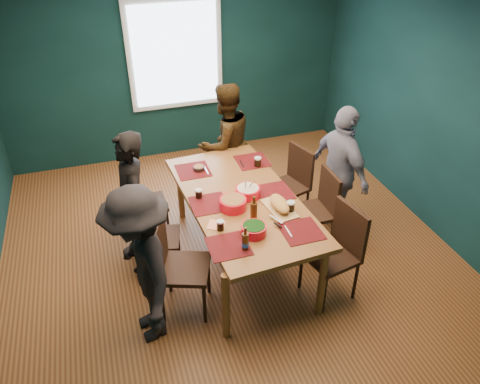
# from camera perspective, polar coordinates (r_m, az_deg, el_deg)

# --- Properties ---
(room) EXTENTS (5.01, 5.01, 2.71)m
(room) POSITION_cam_1_polar(r_m,az_deg,el_deg) (4.98, -2.82, 7.38)
(room) COLOR #92592A
(room) RESTS_ON ground
(dining_table) EXTENTS (1.23, 2.23, 0.82)m
(dining_table) POSITION_cam_1_polar(r_m,az_deg,el_deg) (4.91, 0.24, -1.50)
(dining_table) COLOR #945D2C
(dining_table) RESTS_ON floor
(chair_left_far) EXTENTS (0.43, 0.43, 0.90)m
(chair_left_far) POSITION_cam_1_polar(r_m,az_deg,el_deg) (5.49, -12.09, -0.88)
(chair_left_far) COLOR black
(chair_left_far) RESTS_ON floor
(chair_left_mid) EXTENTS (0.50, 0.50, 0.91)m
(chair_left_mid) POSITION_cam_1_polar(r_m,az_deg,el_deg) (4.97, -10.87, -4.79)
(chair_left_mid) COLOR black
(chair_left_mid) RESTS_ON floor
(chair_left_near) EXTENTS (0.60, 0.60, 1.03)m
(chair_left_near) POSITION_cam_1_polar(r_m,az_deg,el_deg) (4.47, -8.13, -8.25)
(chair_left_near) COLOR black
(chair_left_near) RESTS_ON floor
(chair_right_far) EXTENTS (0.54, 0.54, 0.95)m
(chair_right_far) POSITION_cam_1_polar(r_m,az_deg,el_deg) (5.74, 6.52, 1.64)
(chair_right_far) COLOR black
(chair_right_far) RESTS_ON floor
(chair_right_mid) EXTENTS (0.43, 0.43, 0.95)m
(chair_right_mid) POSITION_cam_1_polar(r_m,az_deg,el_deg) (5.32, 9.71, -1.48)
(chair_right_mid) COLOR black
(chair_right_mid) RESTS_ON floor
(chair_right_near) EXTENTS (0.54, 0.54, 1.01)m
(chair_right_near) POSITION_cam_1_polar(r_m,az_deg,el_deg) (4.72, 12.00, -6.41)
(chair_right_near) COLOR black
(chair_right_near) RESTS_ON floor
(person_far_left) EXTENTS (0.43, 0.61, 1.59)m
(person_far_left) POSITION_cam_1_polar(r_m,az_deg,el_deg) (4.95, -12.94, -1.41)
(person_far_left) COLOR black
(person_far_left) RESTS_ON floor
(person_back) EXTENTS (0.92, 0.82, 1.58)m
(person_back) POSITION_cam_1_polar(r_m,az_deg,el_deg) (6.00, -1.80, 5.95)
(person_back) COLOR black
(person_back) RESTS_ON floor
(person_right) EXTENTS (0.53, 0.98, 1.59)m
(person_right) POSITION_cam_1_polar(r_m,az_deg,el_deg) (5.50, 12.13, 2.43)
(person_right) COLOR white
(person_right) RESTS_ON floor
(person_near_left) EXTENTS (0.71, 1.09, 1.58)m
(person_near_left) POSITION_cam_1_polar(r_m,az_deg,el_deg) (4.17, -11.93, -8.98)
(person_near_left) COLOR black
(person_near_left) RESTS_ON floor
(bowl_salad) EXTENTS (0.28, 0.28, 0.11)m
(bowl_salad) POSITION_cam_1_polar(r_m,az_deg,el_deg) (4.68, -0.86, -1.38)
(bowl_salad) COLOR red
(bowl_salad) RESTS_ON dining_table
(bowl_dumpling) EXTENTS (0.26, 0.26, 0.24)m
(bowl_dumpling) POSITION_cam_1_polar(r_m,az_deg,el_deg) (4.86, 0.96, 0.05)
(bowl_dumpling) COLOR red
(bowl_dumpling) RESTS_ON dining_table
(bowl_herbs) EXTENTS (0.24, 0.24, 0.10)m
(bowl_herbs) POSITION_cam_1_polar(r_m,az_deg,el_deg) (4.35, 1.69, -4.58)
(bowl_herbs) COLOR red
(bowl_herbs) RESTS_ON dining_table
(cutting_board) EXTENTS (0.29, 0.55, 0.12)m
(cutting_board) POSITION_cam_1_polar(r_m,az_deg,el_deg) (4.68, 4.85, -1.59)
(cutting_board) COLOR tan
(cutting_board) RESTS_ON dining_table
(small_bowl) EXTENTS (0.13, 0.13, 0.05)m
(small_bowl) POSITION_cam_1_polar(r_m,az_deg,el_deg) (5.35, -5.02, 2.93)
(small_bowl) COLOR black
(small_bowl) RESTS_ON dining_table
(beer_bottle_a) EXTENTS (0.07, 0.07, 0.24)m
(beer_bottle_a) POSITION_cam_1_polar(r_m,az_deg,el_deg) (4.15, 0.65, -6.08)
(beer_bottle_a) COLOR #42220B
(beer_bottle_a) RESTS_ON dining_table
(beer_bottle_b) EXTENTS (0.07, 0.07, 0.26)m
(beer_bottle_b) POSITION_cam_1_polar(r_m,az_deg,el_deg) (4.51, 1.69, -2.26)
(beer_bottle_b) COLOR #42220B
(beer_bottle_b) RESTS_ON dining_table
(cola_glass_a) EXTENTS (0.07, 0.07, 0.10)m
(cola_glass_a) POSITION_cam_1_polar(r_m,az_deg,el_deg) (4.40, -2.41, -4.03)
(cola_glass_a) COLOR black
(cola_glass_a) RESTS_ON dining_table
(cola_glass_b) EXTENTS (0.08, 0.08, 0.12)m
(cola_glass_b) POSITION_cam_1_polar(r_m,az_deg,el_deg) (4.66, 6.19, -1.75)
(cola_glass_b) COLOR black
(cola_glass_b) RESTS_ON dining_table
(cola_glass_c) EXTENTS (0.08, 0.08, 0.11)m
(cola_glass_c) POSITION_cam_1_polar(r_m,az_deg,el_deg) (5.40, 2.17, 3.73)
(cola_glass_c) COLOR black
(cola_glass_c) RESTS_ON dining_table
(cola_glass_d) EXTENTS (0.07, 0.07, 0.10)m
(cola_glass_d) POSITION_cam_1_polar(r_m,az_deg,el_deg) (4.86, -5.05, -0.17)
(cola_glass_d) COLOR black
(cola_glass_d) RESTS_ON dining_table
(napkin_a) EXTENTS (0.17, 0.17, 0.00)m
(napkin_a) POSITION_cam_1_polar(r_m,az_deg,el_deg) (5.02, 3.82, 0.36)
(napkin_a) COLOR #FF8F6B
(napkin_a) RESTS_ON dining_table
(napkin_b) EXTENTS (0.21, 0.21, 0.00)m
(napkin_b) POSITION_cam_1_polar(r_m,az_deg,el_deg) (4.49, -2.94, -4.05)
(napkin_b) COLOR #FF8F6B
(napkin_b) RESTS_ON dining_table
(napkin_c) EXTENTS (0.16, 0.16, 0.00)m
(napkin_c) POSITION_cam_1_polar(r_m,az_deg,el_deg) (4.45, 7.32, -4.74)
(napkin_c) COLOR #FF8F6B
(napkin_c) RESTS_ON dining_table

